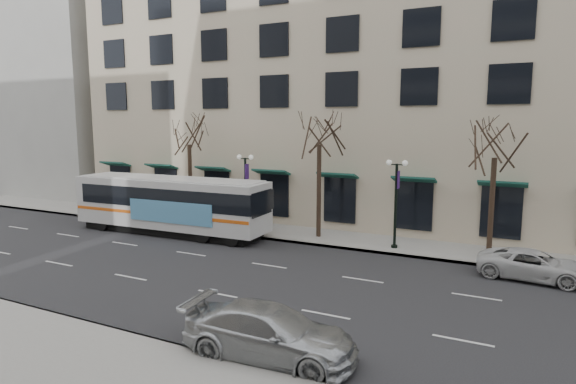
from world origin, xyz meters
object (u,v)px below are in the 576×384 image
Objects in this scene: white_pickup at (534,265)px; tree_far_mid at (319,129)px; silver_car at (270,332)px; lamp_post_right at (396,200)px; city_bus at (171,203)px; tree_far_right at (496,139)px; lamp_post_left at (246,189)px; tree_far_left at (189,131)px.

tree_far_mid is at bearing 82.00° from white_pickup.
silver_car is 1.13× the size of white_pickup.
tree_far_mid is at bearing 173.17° from lamp_post_right.
tree_far_mid is 10.89m from city_bus.
silver_car is (-5.30, -15.00, -5.61)m from tree_far_right.
silver_car is at bearing -72.61° from tree_far_mid.
lamp_post_right is (-4.99, -0.60, -3.48)m from tree_far_right.
white_pickup is (17.14, -2.25, -2.26)m from lamp_post_left.
tree_far_mid is 10.01m from tree_far_right.
tree_far_right is (20.00, 0.00, -0.28)m from tree_far_left.
silver_car is at bearing -56.06° from lamp_post_left.
lamp_post_right is 1.05× the size of white_pickup.
lamp_post_right is at bearing 7.47° from city_bus.
silver_car is at bearing -45.58° from tree_far_left.
city_bus is at bearing -162.04° from tree_far_mid.
tree_far_right is at bearing 42.25° from white_pickup.
lamp_post_right is at bearing -6.83° from tree_far_mid.
lamp_post_right reaches higher than silver_car.
lamp_post_right is (5.01, -0.60, -3.96)m from tree_far_mid.
city_bus is (0.74, -3.00, -4.67)m from tree_far_left.
tree_far_mid reaches higher than lamp_post_left.
lamp_post_left is 1.00× the size of lamp_post_right.
lamp_post_left is at bearing -177.71° from tree_far_right.
white_pickup is at bearing -13.20° from tree_far_mid.
tree_far_right is at bearing -0.00° from tree_far_mid.
city_bus is at bearing 45.41° from silver_car.
tree_far_right is at bearing 2.29° from lamp_post_left.
tree_far_left is 1.03× the size of tree_far_right.
lamp_post_left reaches higher than silver_car.
tree_far_left is at bearing 180.00° from tree_far_right.
white_pickup is (22.15, -2.85, -6.01)m from tree_far_left.
lamp_post_left is 0.93× the size of silver_car.
tree_far_left is at bearing 173.17° from lamp_post_left.
tree_far_mid reaches higher than tree_far_left.
silver_car is at bearing -109.47° from tree_far_right.
city_bus is (-9.26, -3.00, -4.88)m from tree_far_mid.
lamp_post_left is 17.49m from silver_car.
silver_car is (9.69, -14.40, -2.13)m from lamp_post_left.
city_bus is at bearing -170.45° from lamp_post_right.
tree_far_mid reaches higher than city_bus.
tree_far_mid is at bearing 0.00° from tree_far_left.
tree_far_right is 1.55× the size of lamp_post_left.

